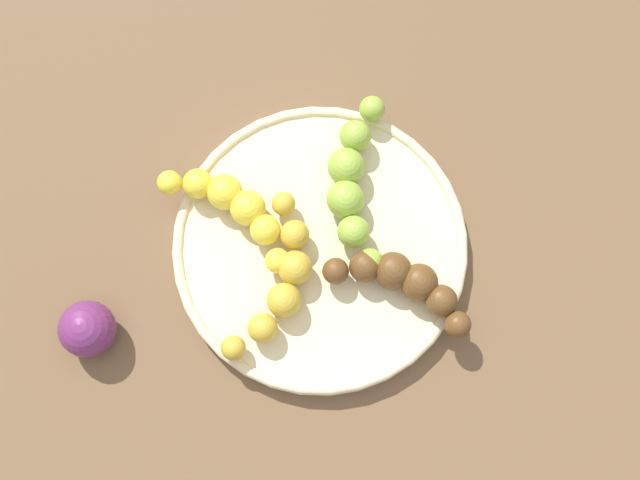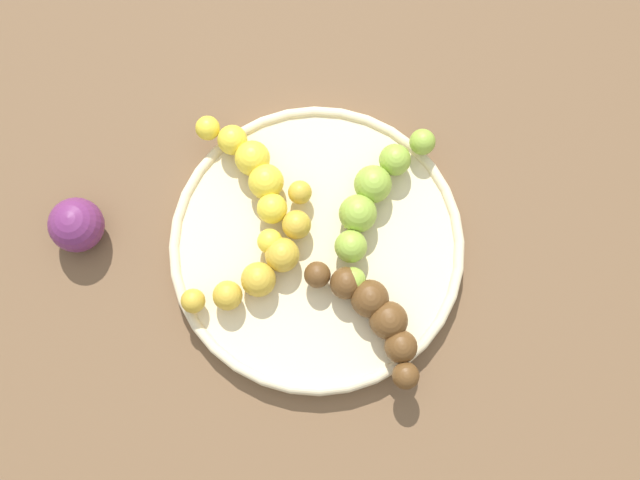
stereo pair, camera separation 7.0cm
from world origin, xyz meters
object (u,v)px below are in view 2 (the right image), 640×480
(banana_green, at_px, (375,202))
(banana_spotted, at_px, (267,261))
(banana_overripe, at_px, (378,314))
(banana_yellow, at_px, (257,173))
(plum_purple, at_px, (80,225))
(fruit_bowl, at_px, (320,246))

(banana_green, bearing_deg, banana_spotted, 56.06)
(banana_overripe, distance_m, banana_yellow, 0.17)
(banana_green, xyz_separation_m, plum_purple, (0.28, 0.01, -0.01))
(banana_overripe, xyz_separation_m, banana_yellow, (0.11, -0.14, -0.00))
(banana_overripe, distance_m, banana_green, 0.10)
(banana_spotted, distance_m, plum_purple, 0.18)
(banana_green, relative_size, plum_purple, 3.02)
(banana_overripe, relative_size, banana_green, 0.74)
(banana_overripe, bearing_deg, plum_purple, 122.77)
(banana_green, height_order, plum_purple, banana_green)
(banana_overripe, bearing_deg, banana_spotted, 113.94)
(banana_green, bearing_deg, banana_yellow, 12.44)
(banana_yellow, relative_size, plum_purple, 2.52)
(fruit_bowl, relative_size, banana_green, 1.78)
(fruit_bowl, bearing_deg, banana_overripe, 126.32)
(fruit_bowl, height_order, banana_overripe, banana_overripe)
(fruit_bowl, xyz_separation_m, banana_green, (-0.05, -0.04, 0.03))
(banana_overripe, bearing_deg, banana_yellow, 89.85)
(fruit_bowl, bearing_deg, plum_purple, -5.49)
(banana_overripe, relative_size, banana_yellow, 0.89)
(fruit_bowl, relative_size, banana_spotted, 2.27)
(banana_green, bearing_deg, fruit_bowl, 62.39)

